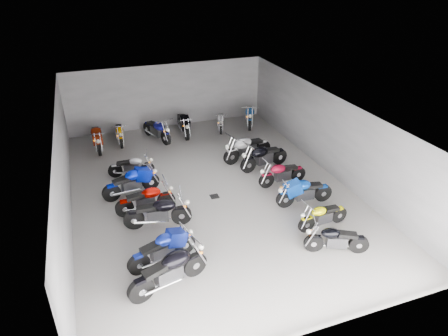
{
  "coord_description": "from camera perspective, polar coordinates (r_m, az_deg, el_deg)",
  "views": [
    {
      "loc": [
        -3.9,
        -12.43,
        7.85
      ],
      "look_at": [
        0.45,
        -0.28,
        1.0
      ],
      "focal_mm": 32.0,
      "sensor_mm": 36.0,
      "label": 1
    }
  ],
  "objects": [
    {
      "name": "motorcycle_back_a",
      "position": [
        19.15,
        -17.69,
        4.17
      ],
      "size": [
        0.45,
        2.3,
        1.01
      ],
      "rotation": [
        0.0,
        0.0,
        3.15
      ],
      "color": "black",
      "rests_on": "ground"
    },
    {
      "name": "motorcycle_right_b",
      "position": [
        13.38,
        13.91,
        -6.61
      ],
      "size": [
        1.86,
        0.41,
        0.82
      ],
      "rotation": [
        0.0,
        0.0,
        1.66
      ],
      "color": "black",
      "rests_on": "ground"
    },
    {
      "name": "motorcycle_left_e",
      "position": [
        15.03,
        -13.04,
        -2.03
      ],
      "size": [
        2.16,
        0.65,
        0.96
      ],
      "rotation": [
        0.0,
        0.0,
        -1.35
      ],
      "color": "black",
      "rests_on": "ground"
    },
    {
      "name": "motorcycle_back_f",
      "position": [
        21.01,
        3.67,
        7.55
      ],
      "size": [
        0.98,
        2.17,
        1.0
      ],
      "rotation": [
        0.0,
        0.0,
        2.76
      ],
      "color": "black",
      "rests_on": "ground"
    },
    {
      "name": "wall_left",
      "position": [
        13.96,
        -22.0,
        -0.87
      ],
      "size": [
        0.1,
        14.0,
        3.2
      ],
      "primitive_type": "cube",
      "color": "gray",
      "rests_on": "ground"
    },
    {
      "name": "motorcycle_left_a",
      "position": [
        10.91,
        -7.79,
        -14.3
      ],
      "size": [
        2.28,
        0.83,
        1.03
      ],
      "rotation": [
        0.0,
        0.0,
        -1.28
      ],
      "color": "black",
      "rests_on": "ground"
    },
    {
      "name": "motorcycle_left_b",
      "position": [
        11.7,
        -8.71,
        -11.3
      ],
      "size": [
        2.08,
        0.7,
        0.93
      ],
      "rotation": [
        0.0,
        0.0,
        -1.3
      ],
      "color": "black",
      "rests_on": "ground"
    },
    {
      "name": "ground",
      "position": [
        15.21,
        -1.96,
        -3.14
      ],
      "size": [
        14.0,
        14.0,
        0.0
      ],
      "primitive_type": "plane",
      "color": "gray",
      "rests_on": "ground"
    },
    {
      "name": "motorcycle_left_c",
      "position": [
        13.16,
        -9.35,
        -6.27
      ],
      "size": [
        2.2,
        0.58,
        0.97
      ],
      "rotation": [
        0.0,
        0.0,
        -1.75
      ],
      "color": "black",
      "rests_on": "ground"
    },
    {
      "name": "motorcycle_right_c",
      "position": [
        14.39,
        11.34,
        -3.33
      ],
      "size": [
        2.13,
        0.45,
        0.94
      ],
      "rotation": [
        0.0,
        0.0,
        1.51
      ],
      "color": "black",
      "rests_on": "ground"
    },
    {
      "name": "wall_right",
      "position": [
        16.52,
        14.74,
        4.76
      ],
      "size": [
        0.1,
        14.0,
        3.2
      ],
      "primitive_type": "cube",
      "color": "gray",
      "rests_on": "ground"
    },
    {
      "name": "motorcycle_right_d",
      "position": [
        15.5,
        8.29,
        -0.76
      ],
      "size": [
        2.01,
        0.41,
        0.88
      ],
      "rotation": [
        0.0,
        0.0,
        1.62
      ],
      "color": "black",
      "rests_on": "ground"
    },
    {
      "name": "motorcycle_right_f",
      "position": [
        17.21,
        3.28,
        2.86
      ],
      "size": [
        2.34,
        0.67,
        1.04
      ],
      "rotation": [
        0.0,
        0.0,
        1.77
      ],
      "color": "black",
      "rests_on": "ground"
    },
    {
      "name": "motorcycle_back_e",
      "position": [
        20.44,
        -0.46,
        6.71
      ],
      "size": [
        0.72,
        1.79,
        0.82
      ],
      "rotation": [
        0.0,
        0.0,
        2.81
      ],
      "color": "black",
      "rests_on": "ground"
    },
    {
      "name": "motorcycle_back_c",
      "position": [
        19.42,
        -9.56,
        5.41
      ],
      "size": [
        0.96,
        2.11,
        0.97
      ],
      "rotation": [
        0.0,
        0.0,
        3.52
      ],
      "color": "black",
      "rests_on": "ground"
    },
    {
      "name": "motorcycle_left_d",
      "position": [
        13.95,
        -11.07,
        -4.45
      ],
      "size": [
        2.07,
        0.41,
        0.91
      ],
      "rotation": [
        0.0,
        0.0,
        -1.55
      ],
      "color": "black",
      "rests_on": "ground"
    },
    {
      "name": "drain_grate",
      "position": [
        14.8,
        -1.36,
        -4.06
      ],
      "size": [
        0.32,
        0.32,
        0.01
      ],
      "primitive_type": "cube",
      "color": "black",
      "rests_on": "ground"
    },
    {
      "name": "motorcycle_back_b",
      "position": [
        19.53,
        -14.67,
        4.84
      ],
      "size": [
        0.41,
        2.0,
        0.88
      ],
      "rotation": [
        0.0,
        0.0,
        3.1
      ],
      "color": "black",
      "rests_on": "ground"
    },
    {
      "name": "motorcycle_back_d",
      "position": [
        19.91,
        -5.83,
        6.32
      ],
      "size": [
        0.49,
        2.33,
        1.02
      ],
      "rotation": [
        0.0,
        0.0,
        3.08
      ],
      "color": "black",
      "rests_on": "ground"
    },
    {
      "name": "ceiling",
      "position": [
        13.83,
        -2.18,
        8.36
      ],
      "size": [
        10.0,
        14.0,
        0.04
      ],
      "primitive_type": "cube",
      "color": "black",
      "rests_on": "wall_back"
    },
    {
      "name": "motorcycle_right_e",
      "position": [
        16.58,
        5.69,
        1.63
      ],
      "size": [
        2.24,
        0.58,
        0.99
      ],
      "rotation": [
        0.0,
        0.0,
        1.74
      ],
      "color": "black",
      "rests_on": "ground"
    },
    {
      "name": "wall_back",
      "position": [
        20.78,
        -8.1,
        10.17
      ],
      "size": [
        10.0,
        0.1,
        3.2
      ],
      "primitive_type": "cube",
      "color": "gray",
      "rests_on": "ground"
    },
    {
      "name": "motorcycle_left_f",
      "position": [
        16.36,
        -13.05,
        0.24
      ],
      "size": [
        1.82,
        0.54,
        0.81
      ],
      "rotation": [
        0.0,
        0.0,
        -1.79
      ],
      "color": "black",
      "rests_on": "ground"
    },
    {
      "name": "motorcycle_right_a",
      "position": [
        12.43,
        15.69,
        -9.76
      ],
      "size": [
        1.82,
        0.85,
        0.84
      ],
      "rotation": [
        0.0,
        0.0,
        1.18
      ],
      "color": "black",
      "rests_on": "ground"
    }
  ]
}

